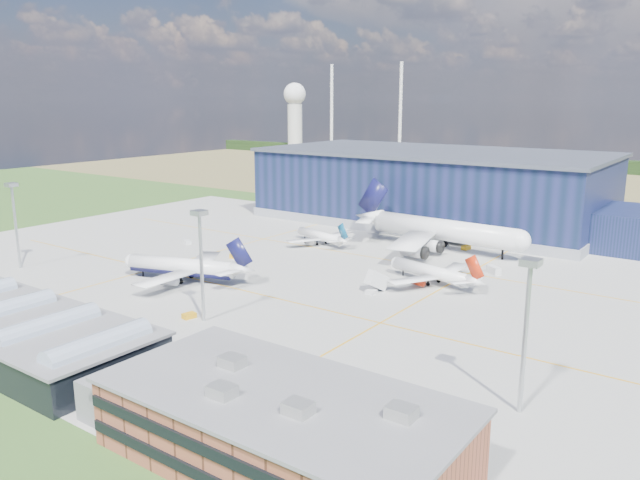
{
  "coord_description": "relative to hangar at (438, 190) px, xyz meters",
  "views": [
    {
      "loc": [
        99.8,
        -114.0,
        44.42
      ],
      "look_at": [
        8.63,
        12.61,
        8.96
      ],
      "focal_mm": 35.0,
      "sensor_mm": 36.0,
      "label": 1
    }
  ],
  "objects": [
    {
      "name": "ground",
      "position": [
        -2.81,
        -94.8,
        -11.62
      ],
      "size": [
        600.0,
        600.0,
        0.0
      ],
      "primitive_type": "plane",
      "color": "#365720",
      "rests_on": "ground"
    },
    {
      "name": "apron",
      "position": [
        -2.81,
        -84.8,
        -11.59
      ],
      "size": [
        220.0,
        160.0,
        0.08
      ],
      "color": "gray",
      "rests_on": "ground"
    },
    {
      "name": "farmland",
      "position": [
        -2.81,
        125.2,
        -11.62
      ],
      "size": [
        600.0,
        220.0,
        0.01
      ],
      "primitive_type": "cube",
      "color": "olive",
      "rests_on": "ground"
    },
    {
      "name": "treeline",
      "position": [
        -2.81,
        205.2,
        -7.62
      ],
      "size": [
        600.0,
        8.0,
        8.0
      ],
      "primitive_type": "cube",
      "color": "black",
      "rests_on": "ground"
    },
    {
      "name": "horizon_dressing",
      "position": [
        -194.11,
        199.58,
        22.58
      ],
      "size": [
        440.2,
        18.0,
        70.0
      ],
      "color": "silver",
      "rests_on": "ground"
    },
    {
      "name": "hangar",
      "position": [
        0.0,
        0.0,
        0.0
      ],
      "size": [
        145.0,
        62.0,
        26.1
      ],
      "color": "#101B35",
      "rests_on": "ground"
    },
    {
      "name": "ops_building",
      "position": [
        52.2,
        -154.81,
        -6.82
      ],
      "size": [
        46.0,
        23.0,
        10.9
      ],
      "color": "brown",
      "rests_on": "ground"
    },
    {
      "name": "glass_concourse",
      "position": [
        -9.26,
        -154.8,
        -7.93
      ],
      "size": [
        78.0,
        23.0,
        8.6
      ],
      "color": "black",
      "rests_on": "ground"
    },
    {
      "name": "light_mast_west",
      "position": [
        -62.81,
        -124.8,
        3.82
      ],
      "size": [
        2.6,
        2.6,
        23.0
      ],
      "color": "#ACAFB3",
      "rests_on": "ground"
    },
    {
      "name": "light_mast_center",
      "position": [
        7.19,
        -124.8,
        3.82
      ],
      "size": [
        2.6,
        2.6,
        23.0
      ],
      "color": "#ACAFB3",
      "rests_on": "ground"
    },
    {
      "name": "light_mast_east",
      "position": [
        72.19,
        -124.8,
        3.82
      ],
      "size": [
        2.6,
        2.6,
        23.0
      ],
      "color": "#ACAFB3",
      "rests_on": "ground"
    },
    {
      "name": "airliner_navy",
      "position": [
        -18.33,
        -107.59,
        -5.69
      ],
      "size": [
        45.27,
        44.75,
        11.86
      ],
      "primitive_type": null,
      "rotation": [
        0.0,
        0.0,
        3.44
      ],
      "color": "white",
      "rests_on": "ground"
    },
    {
      "name": "airliner_red",
      "position": [
        33.09,
        -73.55,
        -6.94
      ],
      "size": [
        34.43,
        33.97,
        9.35
      ],
      "primitive_type": null,
      "rotation": [
        0.0,
        0.0,
        2.91
      ],
      "color": "white",
      "rests_on": "ground"
    },
    {
      "name": "airliner_widebody",
      "position": [
        20.96,
        -39.8,
        -2.05
      ],
      "size": [
        61.61,
        60.4,
        19.14
      ],
      "primitive_type": null,
      "rotation": [
        0.0,
        0.0,
        -0.05
      ],
      "color": "white",
      "rests_on": "ground"
    },
    {
      "name": "airliner_regional",
      "position": [
        -13.94,
        -54.8,
        -7.55
      ],
      "size": [
        30.64,
        30.27,
        8.13
      ],
      "primitive_type": null,
      "rotation": [
        0.0,
        0.0,
        2.87
      ],
      "color": "white",
      "rests_on": "ground"
    },
    {
      "name": "gse_tug_a",
      "position": [
        -23.71,
        -82.82,
        -10.9
      ],
      "size": [
        3.25,
        4.0,
        1.44
      ],
      "primitive_type": "cube",
      "rotation": [
        0.0,
        0.0,
        0.38
      ],
      "color": "orange",
      "rests_on": "ground"
    },
    {
      "name": "gse_tug_b",
      "position": [
        3.63,
        -125.52,
        -11.04
      ],
      "size": [
        2.23,
        2.95,
        1.16
      ],
      "primitive_type": "cube",
      "rotation": [
        0.0,
        0.0,
        -0.18
      ],
      "color": "orange",
      "rests_on": "ground"
    },
    {
      "name": "gse_van_b",
      "position": [
        42.49,
        -55.93,
        -10.64
      ],
      "size": [
        4.6,
        4.0,
        1.95
      ],
      "primitive_type": "cube",
      "rotation": [
        0.0,
        0.0,
        0.97
      ],
      "color": "silver",
      "rests_on": "ground"
    },
    {
      "name": "gse_tug_c",
      "position": [
        26.2,
        -35.19,
        -10.99
      ],
      "size": [
        2.33,
        3.17,
        1.26
      ],
      "primitive_type": "cube",
      "rotation": [
        0.0,
        0.0,
        -0.2
      ],
      "color": "orange",
      "rests_on": "ground"
    },
    {
      "name": "gse_cart_b",
      "position": [
        -47.58,
        -79.16,
        -10.99
      ],
      "size": [
        3.37,
        2.82,
        1.25
      ],
      "primitive_type": "cube",
      "rotation": [
        0.0,
        0.0,
        1.2
      ],
      "color": "silver",
      "rests_on": "ground"
    },
    {
      "name": "gse_van_c",
      "position": [
        38.34,
        -140.8,
        -10.5
      ],
      "size": [
        4.83,
        2.63,
        2.23
      ],
      "primitive_type": "cube",
      "rotation": [
        0.0,
        0.0,
        1.66
      ],
      "color": "silver",
      "rests_on": "ground"
    },
    {
      "name": "airstair",
      "position": [
        25.74,
        -87.01,
        -9.86
      ],
      "size": [
        3.74,
        5.91,
        3.52
      ],
      "primitive_type": "cube",
      "rotation": [
        0.0,
        0.0,
        -0.3
      ],
      "color": "silver",
      "rests_on": "ground"
    },
    {
      "name": "car_a",
      "position": [
        33.78,
        -142.8,
        -11.03
      ],
      "size": [
        3.67,
        2.14,
        1.17
      ],
      "primitive_type": "imported",
      "rotation": [
        0.0,
        0.0,
        1.8
      ],
      "color": "#99999E",
      "rests_on": "ground"
    },
    {
      "name": "car_b",
      "position": [
        15.85,
        -142.8,
        -11.06
      ],
      "size": [
        3.48,
        1.43,
        1.12
      ],
      "primitive_type": "imported",
      "rotation": [
        0.0,
        0.0,
        1.64
      ],
      "color": "#99999E",
      "rests_on": "ground"
    }
  ]
}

